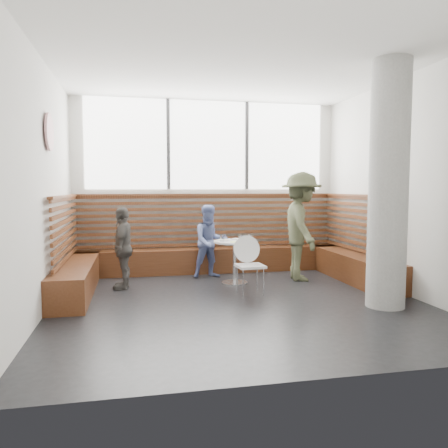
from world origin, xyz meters
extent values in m
cube|color=silver|center=(0.00, 0.00, 1.60)|extent=(5.00, 5.00, 3.20)
cube|color=black|center=(0.00, 0.00, 0.00)|extent=(5.00, 5.00, 0.01)
cube|color=white|center=(0.00, 0.00, 3.20)|extent=(5.00, 5.00, 0.01)
cube|color=white|center=(0.00, 2.48, 2.38)|extent=(4.50, 0.02, 1.65)
cube|color=#3F3F42|center=(-0.75, 2.46, 2.38)|extent=(0.06, 0.04, 1.65)
cube|color=#3F3F42|center=(0.75, 2.46, 2.38)|extent=(0.06, 0.04, 1.65)
cube|color=#462411|center=(0.00, 2.25, 0.23)|extent=(5.00, 0.50, 0.45)
cube|color=#462411|center=(-2.25, 1.25, 0.23)|extent=(0.50, 2.50, 0.45)
cube|color=#462411|center=(2.25, 1.25, 0.23)|extent=(0.50, 2.50, 0.45)
cube|color=#4B2612|center=(0.00, 2.42, 0.95)|extent=(4.88, 0.08, 0.98)
cube|color=#4B2612|center=(-2.42, 1.25, 0.95)|extent=(0.08, 2.38, 0.98)
cube|color=#4B2612|center=(2.42, 1.25, 0.95)|extent=(0.08, 2.38, 0.98)
cylinder|color=gray|center=(1.85, -0.60, 1.60)|extent=(0.50, 0.50, 3.20)
cylinder|color=white|center=(-2.46, 0.40, 2.30)|extent=(0.03, 0.50, 0.50)
cylinder|color=silver|center=(0.22, 1.18, 0.01)|extent=(0.43, 0.43, 0.02)
cylinder|color=silver|center=(0.22, 1.18, 0.35)|extent=(0.06, 0.06, 0.68)
cylinder|color=#B7B7BA|center=(0.22, 1.18, 0.69)|extent=(0.69, 0.69, 0.03)
cube|color=white|center=(0.28, 0.42, 0.42)|extent=(0.39, 0.37, 0.04)
cylinder|color=white|center=(0.28, 0.59, 0.65)|extent=(0.41, 0.09, 0.41)
cylinder|color=silver|center=(0.12, 0.28, 0.20)|extent=(0.02, 0.02, 0.40)
cylinder|color=silver|center=(0.43, 0.28, 0.20)|extent=(0.02, 0.02, 0.40)
cylinder|color=silver|center=(0.12, 0.56, 0.20)|extent=(0.02, 0.02, 0.40)
cylinder|color=silver|center=(0.43, 0.56, 0.20)|extent=(0.02, 0.02, 0.40)
imported|color=#474C32|center=(1.39, 1.23, 0.92)|extent=(0.83, 1.27, 1.84)
imported|color=#606FA7|center=(-0.10, 1.74, 0.64)|extent=(0.68, 0.57, 1.27)
imported|color=#4F4B47|center=(-1.57, 1.18, 0.64)|extent=(0.41, 0.78, 1.28)
cylinder|color=white|center=(0.06, 1.30, 0.71)|extent=(0.20, 0.20, 0.01)
cylinder|color=white|center=(0.31, 1.36, 0.71)|extent=(0.21, 0.21, 0.01)
cylinder|color=white|center=(0.00, 1.16, 0.76)|extent=(0.06, 0.06, 0.10)
cylinder|color=white|center=(0.29, 1.08, 0.76)|extent=(0.07, 0.07, 0.10)
cylinder|color=white|center=(0.45, 1.17, 0.76)|extent=(0.07, 0.07, 0.11)
cube|color=#A5C64C|center=(0.22, 1.02, 0.71)|extent=(0.24, 0.18, 0.00)
camera|label=1|loc=(-1.39, -5.73, 1.57)|focal=35.00mm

